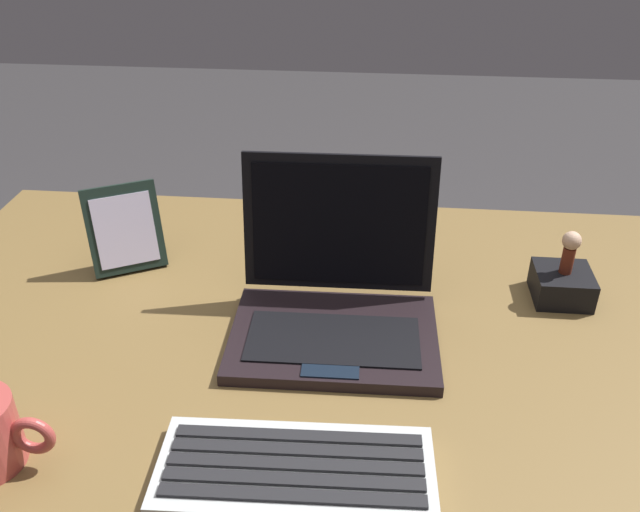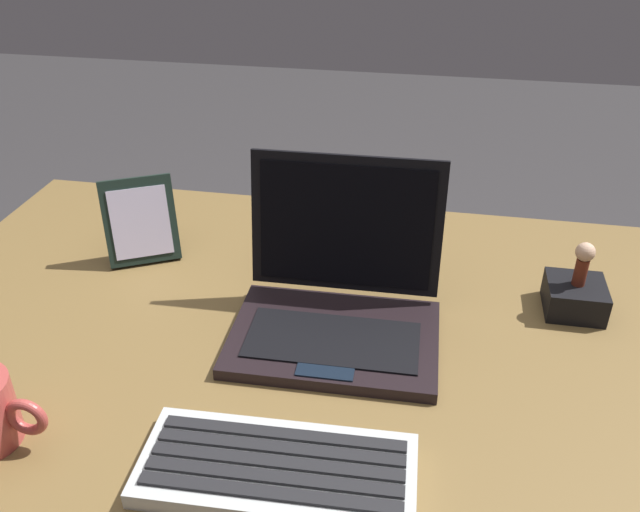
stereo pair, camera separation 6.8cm
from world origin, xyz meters
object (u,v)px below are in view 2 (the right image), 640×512
Objects in this scene: laptop_front at (338,302)px; figurine_stand at (575,297)px; photo_frame at (140,222)px; figurine at (583,260)px; external_keyboard at (277,469)px.

laptop_front is 3.44× the size of figurine_stand.
laptop_front reaches higher than photo_frame.
photo_frame is at bearing 177.96° from figurine_stand.
photo_frame reaches higher than figurine.
figurine is at bearing 46.75° from external_keyboard.
laptop_front is 0.40m from photo_frame.
figurine is (0.36, 0.12, 0.04)m from laptop_front.
photo_frame is (-0.37, 0.14, 0.02)m from laptop_front.
photo_frame is 2.07× the size of figurine.
figurine reaches higher than external_keyboard.
figurine is at bearing -2.04° from photo_frame.
figurine_stand is (0.36, 0.12, -0.03)m from laptop_front.
figurine is (0.38, 0.41, 0.08)m from external_keyboard.
photo_frame is at bearing 128.63° from external_keyboard.
photo_frame reaches higher than figurine_stand.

